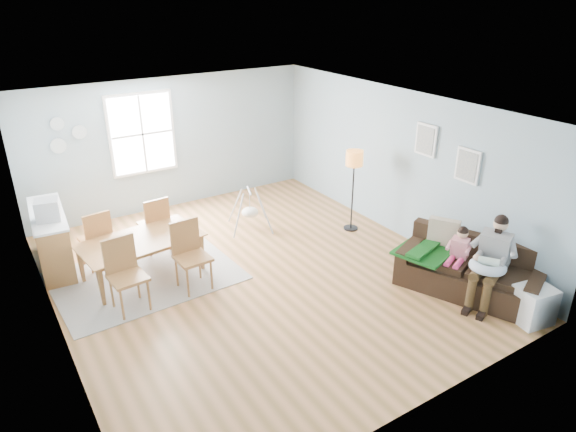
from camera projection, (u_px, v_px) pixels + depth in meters
room at (253, 129)px, 7.41m from camera, size 8.40×9.40×3.90m
window at (142, 134)px, 10.09m from camera, size 1.32×0.08×1.62m
pictures at (446, 152)px, 8.29m from camera, size 0.05×1.34×0.74m
wall_plates at (65, 135)px, 9.33m from camera, size 0.67×0.02×0.66m
sofa at (470, 273)px, 7.84m from camera, size 1.61×2.24×0.83m
green_throw at (426, 250)px, 8.04m from camera, size 1.12×1.00×0.04m
beige_pillow at (443, 233)px, 8.09m from camera, size 0.35×0.47×0.47m
father at (491, 258)px, 7.42m from camera, size 0.98×0.67×1.32m
nursing_pillow at (488, 267)px, 7.33m from camera, size 0.72×0.71×0.21m
infant at (486, 261)px, 7.31m from camera, size 0.27×0.35×0.13m
toddler at (459, 248)px, 7.72m from camera, size 0.55×0.40×0.81m
floor_lamp at (354, 165)px, 9.43m from camera, size 0.32×0.32×1.57m
storage_cube at (533, 305)px, 7.11m from camera, size 0.56×0.51×0.54m
rug at (146, 276)px, 8.33m from camera, size 2.88×2.24×0.01m
dining_table at (144, 258)px, 8.20m from camera, size 1.97×1.25×0.65m
chair_sw at (124, 269)px, 7.30m from camera, size 0.53×0.53×1.09m
chair_se at (189, 250)px, 7.83m from camera, size 0.51×0.51×1.08m
chair_nw at (97, 236)px, 8.35m from camera, size 0.52×0.52×1.03m
chair_ne at (155, 221)px, 8.87m from camera, size 0.50×0.50×1.03m
counter at (52, 238)px, 8.49m from camera, size 0.64×1.76×0.96m
monitor at (47, 210)px, 7.97m from camera, size 0.41×0.40×0.33m
baby_swing at (250, 211)px, 9.84m from camera, size 1.00×1.01×0.79m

